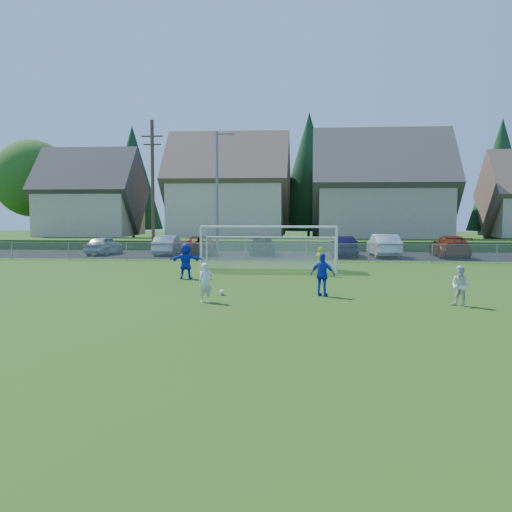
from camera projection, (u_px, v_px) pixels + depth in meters
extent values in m
plane|color=#193D0C|center=(230.00, 325.00, 17.26)|extent=(160.00, 160.00, 0.00)
plane|color=black|center=(280.00, 255.00, 44.56)|extent=(60.00, 60.00, 0.00)
cube|color=#1E420F|center=(285.00, 244.00, 51.98)|extent=(70.00, 6.00, 0.80)
sphere|color=white|center=(222.00, 292.00, 23.39)|extent=(0.22, 0.22, 0.22)
imported|color=silver|center=(206.00, 283.00, 21.56)|extent=(0.61, 0.53, 1.42)
imported|color=silver|center=(461.00, 286.00, 20.58)|extent=(0.87, 0.85, 1.42)
imported|color=#1530C9|center=(323.00, 275.00, 23.09)|extent=(1.05, 0.71, 1.66)
imported|color=#1530C9|center=(186.00, 261.00, 29.07)|extent=(1.64, 0.65, 1.72)
imported|color=#A6D819|center=(321.00, 261.00, 30.37)|extent=(0.63, 0.54, 1.47)
imported|color=#A6A9AD|center=(104.00, 245.00, 45.03)|extent=(2.11, 4.24, 1.39)
imported|color=#B9B9B9|center=(168.00, 245.00, 44.75)|extent=(1.63, 4.44, 1.45)
imported|color=#660B10|center=(200.00, 245.00, 45.08)|extent=(2.79, 5.25, 1.40)
imported|color=black|center=(262.00, 246.00, 44.90)|extent=(2.08, 4.73, 1.35)
imported|color=#191446|center=(345.00, 245.00, 42.93)|extent=(1.97, 4.78, 1.62)
imported|color=silver|center=(384.00, 245.00, 42.88)|extent=(2.02, 5.01, 1.62)
imported|color=maroon|center=(450.00, 246.00, 42.47)|extent=(2.20, 5.30, 1.53)
cylinder|color=white|center=(201.00, 249.00, 32.39)|extent=(0.12, 0.12, 2.44)
cylinder|color=white|center=(337.00, 250.00, 31.72)|extent=(0.12, 0.12, 2.44)
cylinder|color=white|center=(268.00, 227.00, 31.96)|extent=(7.30, 0.12, 0.12)
cylinder|color=white|center=(207.00, 253.00, 34.20)|extent=(0.08, 0.08, 1.80)
cylinder|color=white|center=(335.00, 254.00, 33.53)|extent=(0.08, 0.08, 1.80)
cylinder|color=white|center=(270.00, 237.00, 33.80)|extent=(7.30, 0.08, 0.08)
cube|color=silver|center=(270.00, 253.00, 33.87)|extent=(7.30, 0.02, 1.80)
cube|color=silver|center=(204.00, 248.00, 33.29)|extent=(0.02, 1.80, 2.44)
cube|color=silver|center=(336.00, 249.00, 32.61)|extent=(0.02, 1.80, 2.44)
cube|color=silver|center=(269.00, 226.00, 32.86)|extent=(7.30, 1.80, 0.02)
cube|color=gray|center=(276.00, 243.00, 39.01)|extent=(52.00, 0.03, 0.03)
cube|color=gray|center=(276.00, 252.00, 39.05)|extent=(52.00, 0.02, 1.14)
cylinder|color=gray|center=(276.00, 252.00, 39.05)|extent=(0.06, 0.06, 1.20)
cylinder|color=slate|center=(217.00, 194.00, 43.15)|extent=(0.18, 0.18, 9.00)
cylinder|color=slate|center=(224.00, 134.00, 42.77)|extent=(1.20, 0.12, 0.12)
cube|color=slate|center=(232.00, 134.00, 42.72)|extent=(0.36, 0.18, 0.12)
cylinder|color=#473321|center=(153.00, 188.00, 44.56)|extent=(0.26, 0.26, 10.00)
cube|color=#473321|center=(152.00, 136.00, 44.27)|extent=(1.60, 0.10, 0.10)
cube|color=#473321|center=(152.00, 144.00, 44.32)|extent=(1.30, 0.10, 0.10)
cube|color=tan|center=(91.00, 213.00, 60.57)|extent=(9.00, 8.00, 4.50)
pyramid|color=#423D38|center=(89.00, 147.00, 60.07)|extent=(9.90, 8.80, 4.41)
cube|color=#C6B58E|center=(229.00, 208.00, 60.23)|extent=(11.00, 9.00, 5.50)
pyramid|color=brown|center=(229.00, 131.00, 59.65)|extent=(12.10, 9.90, 4.96)
cube|color=tan|center=(381.00, 211.00, 57.88)|extent=(12.00, 10.00, 5.00)
pyramid|color=#4C473F|center=(382.00, 127.00, 57.27)|extent=(13.20, 11.00, 5.52)
cylinder|color=#382616|center=(33.00, 223.00, 65.36)|extent=(0.36, 0.36, 3.96)
sphere|color=#2B5B19|center=(32.00, 178.00, 64.99)|extent=(8.36, 8.36, 8.36)
cylinder|color=#382616|center=(134.00, 234.00, 68.51)|extent=(0.30, 0.30, 1.20)
cone|color=#143819|center=(133.00, 178.00, 68.03)|extent=(6.76, 6.76, 11.70)
cylinder|color=#382616|center=(221.00, 234.00, 68.58)|extent=(0.30, 0.30, 1.20)
cone|color=#143819|center=(221.00, 182.00, 68.13)|extent=(6.24, 6.24, 10.80)
cylinder|color=#382616|center=(309.00, 236.00, 64.68)|extent=(0.30, 0.30, 1.20)
cone|color=#143819|center=(309.00, 171.00, 64.16)|extent=(7.28, 7.28, 12.60)
cylinder|color=#382616|center=(400.00, 223.00, 65.64)|extent=(0.36, 0.36, 3.96)
sphere|color=#2B5B19|center=(401.00, 178.00, 65.28)|extent=(8.36, 8.36, 8.36)
cylinder|color=#382616|center=(499.00, 236.00, 62.84)|extent=(0.30, 0.30, 1.20)
cone|color=#143819|center=(501.00, 175.00, 62.35)|extent=(6.76, 6.76, 11.70)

